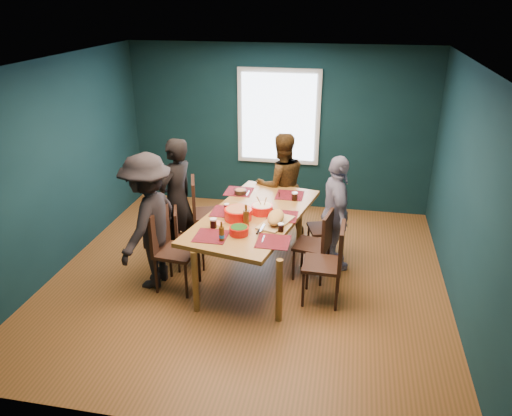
{
  "coord_description": "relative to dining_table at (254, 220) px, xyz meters",
  "views": [
    {
      "loc": [
        1.18,
        -5.48,
        3.41
      ],
      "look_at": [
        0.08,
        0.15,
        0.93
      ],
      "focal_mm": 35.0,
      "sensor_mm": 36.0,
      "label": 1
    }
  ],
  "objects": [
    {
      "name": "chair_right_near",
      "position": [
        1.01,
        -0.51,
        -0.17
      ],
      "size": [
        0.46,
        0.46,
        0.99
      ],
      "rotation": [
        0.0,
        0.0,
        -0.02
      ],
      "color": "black",
      "rests_on": "floor"
    },
    {
      "name": "beer_bottle_b",
      "position": [
        -0.03,
        -0.37,
        0.19
      ],
      "size": [
        0.07,
        0.07,
        0.28
      ],
      "color": "#4D2D0D",
      "rests_on": "dining_table"
    },
    {
      "name": "cola_glass_a",
      "position": [
        -0.4,
        -0.48,
        0.14
      ],
      "size": [
        0.08,
        0.08,
        0.12
      ],
      "color": "black",
      "rests_on": "dining_table"
    },
    {
      "name": "bowl_dumpling",
      "position": [
        0.09,
        0.05,
        0.14
      ],
      "size": [
        0.27,
        0.27,
        0.26
      ],
      "color": "red",
      "rests_on": "dining_table"
    },
    {
      "name": "chair_left_near",
      "position": [
        -0.95,
        -0.55,
        -0.15
      ],
      "size": [
        0.51,
        0.51,
        1.03
      ],
      "rotation": [
        0.0,
        0.0,
        -0.1
      ],
      "color": "black",
      "rests_on": "floor"
    },
    {
      "name": "room",
      "position": [
        -0.05,
        0.1,
        0.62
      ],
      "size": [
        5.01,
        5.01,
        2.71
      ],
      "color": "brown",
      "rests_on": "ground"
    },
    {
      "name": "small_bowl",
      "position": [
        -0.32,
        0.62,
        0.12
      ],
      "size": [
        0.17,
        0.17,
        0.07
      ],
      "color": "black",
      "rests_on": "dining_table"
    },
    {
      "name": "chair_left_mid",
      "position": [
        -0.94,
        -0.04,
        -0.27
      ],
      "size": [
        0.48,
        0.48,
        0.83
      ],
      "rotation": [
        0.0,
        0.0,
        0.33
      ],
      "color": "black",
      "rests_on": "floor"
    },
    {
      "name": "bowl_herbs",
      "position": [
        -0.06,
        -0.6,
        0.13
      ],
      "size": [
        0.23,
        0.23,
        0.1
      ],
      "color": "red",
      "rests_on": "dining_table"
    },
    {
      "name": "cola_glass_b",
      "position": [
        0.41,
        -0.43,
        0.13
      ],
      "size": [
        0.07,
        0.07,
        0.1
      ],
      "color": "black",
      "rests_on": "dining_table"
    },
    {
      "name": "chair_right_far",
      "position": [
        0.96,
        0.57,
        -0.22
      ],
      "size": [
        0.52,
        0.52,
        0.92
      ],
      "rotation": [
        0.0,
        0.0,
        0.31
      ],
      "color": "black",
      "rests_on": "floor"
    },
    {
      "name": "person_far_left",
      "position": [
        -1.12,
        0.24,
        0.09
      ],
      "size": [
        0.6,
        0.72,
        1.69
      ],
      "primitive_type": "imported",
      "rotation": [
        0.0,
        0.0,
        4.36
      ],
      "color": "black",
      "rests_on": "floor"
    },
    {
      "name": "napkin_b",
      "position": [
        -0.38,
        -0.35,
        0.08
      ],
      "size": [
        0.16,
        0.16,
        0.0
      ],
      "primitive_type": "cube",
      "rotation": [
        0.0,
        0.0,
        -0.31
      ],
      "color": "#E0775E",
      "rests_on": "dining_table"
    },
    {
      "name": "napkin_c",
      "position": [
        0.35,
        -0.64,
        0.08
      ],
      "size": [
        0.21,
        0.21,
        0.0
      ],
      "primitive_type": "cube",
      "rotation": [
        0.0,
        0.0,
        0.41
      ],
      "color": "#E0775E",
      "rests_on": "dining_table"
    },
    {
      "name": "cutting_board",
      "position": [
        0.31,
        -0.23,
        0.15
      ],
      "size": [
        0.43,
        0.69,
        0.15
      ],
      "rotation": [
        0.0,
        0.0,
        -0.34
      ],
      "color": "tan",
      "rests_on": "dining_table"
    },
    {
      "name": "chair_left_far",
      "position": [
        -0.86,
        0.57,
        -0.15
      ],
      "size": [
        0.59,
        0.59,
        1.04
      ],
      "rotation": [
        0.0,
        0.0,
        0.32
      ],
      "color": "black",
      "rests_on": "floor"
    },
    {
      "name": "cola_glass_c",
      "position": [
        0.45,
        0.55,
        0.14
      ],
      "size": [
        0.08,
        0.08,
        0.11
      ],
      "color": "black",
      "rests_on": "dining_table"
    },
    {
      "name": "bowl_salad",
      "position": [
        -0.16,
        -0.19,
        0.15
      ],
      "size": [
        0.34,
        0.34,
        0.14
      ],
      "color": "red",
      "rests_on": "dining_table"
    },
    {
      "name": "dining_table",
      "position": [
        0.0,
        0.0,
        0.0
      ],
      "size": [
        1.51,
        2.37,
        0.83
      ],
      "rotation": [
        0.0,
        0.0,
        -0.2
      ],
      "color": "olive",
      "rests_on": "floor"
    },
    {
      "name": "napkin_a",
      "position": [
        0.34,
        0.08,
        0.08
      ],
      "size": [
        0.14,
        0.14,
        0.0
      ],
      "primitive_type": "cube",
      "rotation": [
        0.0,
        0.0,
        -0.05
      ],
      "color": "#E0775E",
      "rests_on": "dining_table"
    },
    {
      "name": "person_back",
      "position": [
        0.17,
        1.21,
        0.03
      ],
      "size": [
        0.94,
        0.86,
        1.57
      ],
      "primitive_type": "imported",
      "rotation": [
        0.0,
        0.0,
        3.57
      ],
      "color": "black",
      "rests_on": "floor"
    },
    {
      "name": "cola_glass_d",
      "position": [
        -0.37,
        0.04,
        0.13
      ],
      "size": [
        0.07,
        0.07,
        0.09
      ],
      "color": "black",
      "rests_on": "dining_table"
    },
    {
      "name": "person_right",
      "position": [
        1.02,
        0.34,
        0.02
      ],
      "size": [
        0.6,
        0.98,
        1.55
      ],
      "primitive_type": "imported",
      "rotation": [
        0.0,
        0.0,
        1.84
      ],
      "color": "silver",
      "rests_on": "floor"
    },
    {
      "name": "chair_right_mid",
      "position": [
        0.84,
        0.0,
        -0.22
      ],
      "size": [
        0.49,
        0.49,
        0.93
      ],
      "rotation": [
        0.0,
        0.0,
        -0.2
      ],
      "color": "black",
      "rests_on": "floor"
    },
    {
      "name": "beer_bottle_a",
      "position": [
        -0.21,
        -0.79,
        0.16
      ],
      "size": [
        0.06,
        0.06,
        0.23
      ],
      "color": "#4D2D0D",
      "rests_on": "dining_table"
    },
    {
      "name": "person_near_left",
      "position": [
        -1.2,
        -0.52,
        0.1
      ],
      "size": [
        0.77,
        1.18,
        1.71
      ],
      "primitive_type": "imported",
      "rotation": [
        0.0,
        0.0,
        4.59
      ],
      "color": "black",
      "rests_on": "floor"
    }
  ]
}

